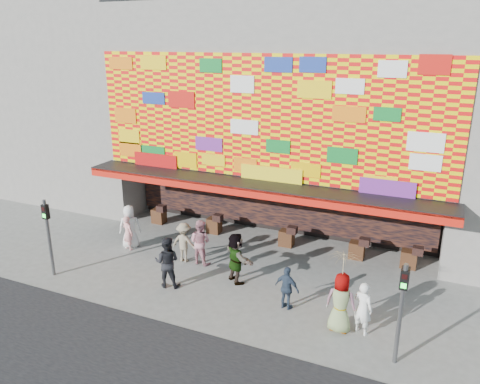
{
  "coord_description": "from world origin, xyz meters",
  "views": [
    {
      "loc": [
        6.7,
        -13.12,
        8.48
      ],
      "look_at": [
        -0.04,
        2.0,
        3.07
      ],
      "focal_mm": 35.0,
      "sensor_mm": 36.0,
      "label": 1
    }
  ],
  "objects_px": {
    "ped_f": "(236,258)",
    "ped_h": "(363,308)",
    "ped_e": "(287,288)",
    "ped_g": "(341,303)",
    "ped_a": "(130,227)",
    "ped_c": "(167,262)",
    "ped_i": "(200,242)",
    "ped_d": "(184,242)",
    "parasol": "(343,267)",
    "ped_b": "(128,233)",
    "signal_left": "(48,229)",
    "signal_right": "(402,303)"
  },
  "relations": [
    {
      "from": "signal_left",
      "to": "ped_h",
      "type": "distance_m",
      "value": 11.38
    },
    {
      "from": "ped_b",
      "to": "ped_g",
      "type": "relative_size",
      "value": 0.78
    },
    {
      "from": "signal_right",
      "to": "ped_h",
      "type": "height_order",
      "value": "signal_right"
    },
    {
      "from": "ped_g",
      "to": "parasol",
      "type": "xyz_separation_m",
      "value": [
        0.0,
        0.0,
        1.19
      ]
    },
    {
      "from": "ped_i",
      "to": "ped_g",
      "type": "bearing_deg",
      "value": 165.97
    },
    {
      "from": "signal_right",
      "to": "ped_e",
      "type": "distance_m",
      "value": 4.01
    },
    {
      "from": "ped_e",
      "to": "ped_i",
      "type": "xyz_separation_m",
      "value": [
        -4.19,
        1.76,
        0.16
      ]
    },
    {
      "from": "signal_right",
      "to": "ped_e",
      "type": "relative_size",
      "value": 1.99
    },
    {
      "from": "ped_c",
      "to": "ped_h",
      "type": "relative_size",
      "value": 1.12
    },
    {
      "from": "ped_f",
      "to": "ped_h",
      "type": "relative_size",
      "value": 1.13
    },
    {
      "from": "ped_e",
      "to": "ped_f",
      "type": "distance_m",
      "value": 2.49
    },
    {
      "from": "ped_c",
      "to": "ped_d",
      "type": "bearing_deg",
      "value": -92.37
    },
    {
      "from": "signal_left",
      "to": "ped_h",
      "type": "height_order",
      "value": "signal_left"
    },
    {
      "from": "ped_c",
      "to": "ped_e",
      "type": "xyz_separation_m",
      "value": [
        4.39,
        0.32,
        -0.2
      ]
    },
    {
      "from": "ped_d",
      "to": "ped_h",
      "type": "height_order",
      "value": "ped_h"
    },
    {
      "from": "ped_a",
      "to": "ped_f",
      "type": "distance_m",
      "value": 5.44
    },
    {
      "from": "signal_right",
      "to": "ped_c",
      "type": "height_order",
      "value": "signal_right"
    },
    {
      "from": "ped_d",
      "to": "ped_e",
      "type": "distance_m",
      "value": 5.13
    },
    {
      "from": "ped_d",
      "to": "ped_g",
      "type": "relative_size",
      "value": 0.85
    },
    {
      "from": "ped_c",
      "to": "ped_i",
      "type": "height_order",
      "value": "ped_c"
    },
    {
      "from": "signal_left",
      "to": "ped_g",
      "type": "bearing_deg",
      "value": 4.6
    },
    {
      "from": "ped_b",
      "to": "ped_f",
      "type": "bearing_deg",
      "value": -170.36
    },
    {
      "from": "ped_b",
      "to": "parasol",
      "type": "bearing_deg",
      "value": -175.94
    },
    {
      "from": "signal_right",
      "to": "ped_b",
      "type": "bearing_deg",
      "value": 164.85
    },
    {
      "from": "ped_g",
      "to": "ped_i",
      "type": "height_order",
      "value": "ped_g"
    },
    {
      "from": "ped_e",
      "to": "ped_g",
      "type": "relative_size",
      "value": 0.79
    },
    {
      "from": "ped_c",
      "to": "ped_i",
      "type": "xyz_separation_m",
      "value": [
        0.21,
        2.08,
        -0.03
      ]
    },
    {
      "from": "signal_left",
      "to": "ped_b",
      "type": "xyz_separation_m",
      "value": [
        1.2,
        3.03,
        -1.11
      ]
    },
    {
      "from": "ped_i",
      "to": "ped_d",
      "type": "bearing_deg",
      "value": 15.37
    },
    {
      "from": "ped_f",
      "to": "ped_h",
      "type": "distance_m",
      "value": 4.96
    },
    {
      "from": "ped_i",
      "to": "ped_c",
      "type": "bearing_deg",
      "value": 90.95
    },
    {
      "from": "signal_right",
      "to": "parasol",
      "type": "xyz_separation_m",
      "value": [
        -1.74,
        0.86,
        0.29
      ]
    },
    {
      "from": "ped_d",
      "to": "ped_h",
      "type": "relative_size",
      "value": 0.96
    },
    {
      "from": "signal_left",
      "to": "ped_a",
      "type": "xyz_separation_m",
      "value": [
        1.15,
        3.25,
        -0.92
      ]
    },
    {
      "from": "ped_a",
      "to": "ped_d",
      "type": "xyz_separation_m",
      "value": [
        2.79,
        -0.22,
        -0.12
      ]
    },
    {
      "from": "ped_d",
      "to": "parasol",
      "type": "height_order",
      "value": "parasol"
    },
    {
      "from": "signal_right",
      "to": "ped_i",
      "type": "height_order",
      "value": "signal_right"
    },
    {
      "from": "ped_c",
      "to": "ped_f",
      "type": "distance_m",
      "value": 2.47
    },
    {
      "from": "ped_d",
      "to": "ped_h",
      "type": "bearing_deg",
      "value": 164.03
    },
    {
      "from": "ped_d",
      "to": "ped_g",
      "type": "distance_m",
      "value": 7.06
    },
    {
      "from": "ped_b",
      "to": "ped_a",
      "type": "bearing_deg",
      "value": -60.93
    },
    {
      "from": "parasol",
      "to": "ped_e",
      "type": "bearing_deg",
      "value": 164.51
    },
    {
      "from": "ped_g",
      "to": "ped_h",
      "type": "bearing_deg",
      "value": -164.65
    },
    {
      "from": "ped_c",
      "to": "ped_h",
      "type": "xyz_separation_m",
      "value": [
        6.89,
        -0.04,
        -0.1
      ]
    },
    {
      "from": "ped_e",
      "to": "parasol",
      "type": "relative_size",
      "value": 0.81
    },
    {
      "from": "signal_right",
      "to": "ped_g",
      "type": "distance_m",
      "value": 2.14
    },
    {
      "from": "ped_c",
      "to": "ped_g",
      "type": "height_order",
      "value": "ped_g"
    },
    {
      "from": "signal_right",
      "to": "ped_d",
      "type": "bearing_deg",
      "value": 160.29
    },
    {
      "from": "ped_e",
      "to": "ped_b",
      "type": "bearing_deg",
      "value": 0.85
    },
    {
      "from": "signal_right",
      "to": "signal_left",
      "type": "bearing_deg",
      "value": 180.0
    }
  ]
}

